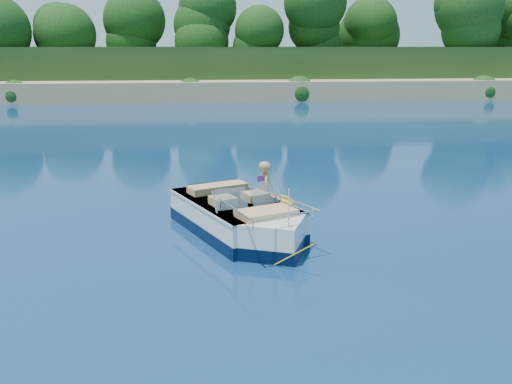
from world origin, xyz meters
TOP-DOWN VIEW (x-y plane):
  - ground at (0.00, 0.00)m, footprint 160.00×160.00m
  - shoreline at (0.00, 63.77)m, footprint 170.00×59.00m
  - treeline at (0.04, 41.01)m, footprint 150.00×7.12m
  - motorboat at (0.96, 3.65)m, footprint 3.03×4.76m
  - tow_tube at (1.80, 5.73)m, footprint 1.61×1.61m
  - boy at (1.76, 5.82)m, footprint 0.46×0.91m

SIDE VIEW (x-z plane):
  - ground at x=0.00m, z-range 0.00..0.00m
  - boy at x=1.76m, z-range -0.87..0.87m
  - tow_tube at x=1.80m, z-range -0.09..0.28m
  - motorboat at x=0.96m, z-range -0.52..1.17m
  - shoreline at x=0.00m, z-range -2.02..3.98m
  - treeline at x=0.04m, z-range 1.45..9.64m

